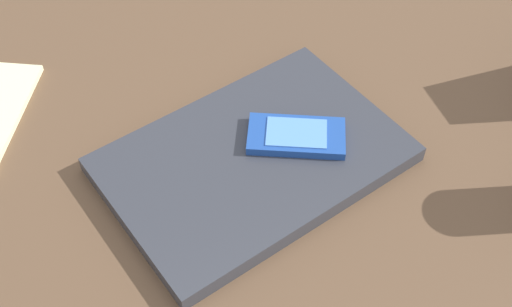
# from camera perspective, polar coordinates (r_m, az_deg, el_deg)

# --- Properties ---
(desk_surface) EXTENTS (1.20, 0.80, 0.03)m
(desk_surface) POSITION_cam_1_polar(r_m,az_deg,el_deg) (0.82, -1.35, 0.83)
(desk_surface) COLOR brown
(desk_surface) RESTS_ON ground
(laptop_closed) EXTENTS (0.39, 0.32, 0.02)m
(laptop_closed) POSITION_cam_1_polar(r_m,az_deg,el_deg) (0.77, 0.00, -0.45)
(laptop_closed) COLOR #33353D
(laptop_closed) RESTS_ON desk_surface
(cell_phone_on_laptop) EXTENTS (0.13, 0.10, 0.01)m
(cell_phone_on_laptop) POSITION_cam_1_polar(r_m,az_deg,el_deg) (0.78, 3.53, 1.55)
(cell_phone_on_laptop) COLOR #1E479E
(cell_phone_on_laptop) RESTS_ON laptop_closed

